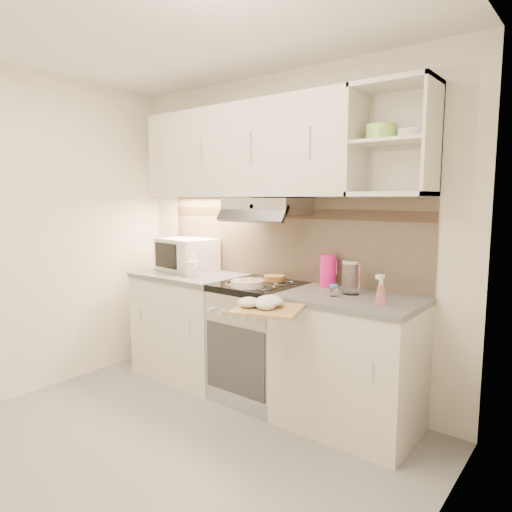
{
  "coord_description": "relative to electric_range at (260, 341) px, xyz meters",
  "views": [
    {
      "loc": [
        2.06,
        -1.59,
        1.54
      ],
      "look_at": [
        0.08,
        0.95,
        1.13
      ],
      "focal_mm": 32.0,
      "sensor_mm": 36.0,
      "label": 1
    }
  ],
  "objects": [
    {
      "name": "watering_can",
      "position": [
        -0.64,
        -0.08,
        0.52
      ],
      "size": [
        0.22,
        0.11,
        0.19
      ],
      "rotation": [
        0.0,
        0.0,
        -0.17
      ],
      "color": "white",
      "rests_on": "worktop_left"
    },
    {
      "name": "spray_bottle",
      "position": [
        1.0,
        -0.1,
        0.53
      ],
      "size": [
        0.07,
        0.07,
        0.2
      ],
      "rotation": [
        0.0,
        0.0,
        -0.08
      ],
      "color": "pink",
      "rests_on": "worktop_right"
    },
    {
      "name": "microwave",
      "position": [
        -0.91,
        0.12,
        0.59
      ],
      "size": [
        0.54,
        0.43,
        0.28
      ],
      "rotation": [
        0.0,
        0.0,
        -0.14
      ],
      "color": "silver",
      "rests_on": "worktop_left"
    },
    {
      "name": "worktop_right",
      "position": [
        0.75,
        0.0,
        0.43
      ],
      "size": [
        0.92,
        0.62,
        0.04
      ],
      "primitive_type": "cube",
      "color": "slate",
      "rests_on": "base_cabinet_right"
    },
    {
      "name": "spice_jar",
      "position": [
        0.66,
        -0.06,
        0.49
      ],
      "size": [
        0.05,
        0.05,
        0.08
      ],
      "rotation": [
        0.0,
        0.0,
        0.11
      ],
      "color": "white",
      "rests_on": "worktop_right"
    },
    {
      "name": "room_shell",
      "position": [
        0.0,
        -0.73,
        1.18
      ],
      "size": [
        3.04,
        2.84,
        2.52
      ],
      "color": "white",
      "rests_on": "ground"
    },
    {
      "name": "ground",
      "position": [
        0.0,
        -1.1,
        -0.45
      ],
      "size": [
        3.0,
        3.0,
        0.0
      ],
      "primitive_type": "plane",
      "color": "gray",
      "rests_on": "ground"
    },
    {
      "name": "glass_jar",
      "position": [
        0.72,
        0.07,
        0.56
      ],
      "size": [
        0.12,
        0.12,
        0.23
      ],
      "rotation": [
        0.0,
        0.0,
        -0.29
      ],
      "color": "white",
      "rests_on": "worktop_right"
    },
    {
      "name": "cutting_board",
      "position": [
        0.47,
        -0.52,
        0.42
      ],
      "size": [
        0.47,
        0.45,
        0.02
      ],
      "primitive_type": "cube",
      "rotation": [
        0.0,
        0.0,
        0.32
      ],
      "color": "tan",
      "rests_on": "base_cabinet_right"
    },
    {
      "name": "dish_towel",
      "position": [
        0.44,
        -0.53,
        0.47
      ],
      "size": [
        0.32,
        0.28,
        0.08
      ],
      "primitive_type": null,
      "rotation": [
        0.0,
        0.0,
        0.11
      ],
      "color": "silver",
      "rests_on": "cutting_board"
    },
    {
      "name": "base_cabinet_right",
      "position": [
        0.75,
        0.0,
        -0.02
      ],
      "size": [
        0.9,
        0.6,
        0.86
      ],
      "primitive_type": "cube",
      "color": "silver",
      "rests_on": "ground"
    },
    {
      "name": "bread_loaf",
      "position": [
        0.03,
        0.16,
        0.47
      ],
      "size": [
        0.16,
        0.16,
        0.04
      ],
      "primitive_type": "cylinder",
      "color": "#A46C48",
      "rests_on": "electric_range"
    },
    {
      "name": "base_cabinet_left",
      "position": [
        -0.75,
        0.0,
        -0.02
      ],
      "size": [
        0.9,
        0.6,
        0.86
      ],
      "primitive_type": "cube",
      "color": "silver",
      "rests_on": "ground"
    },
    {
      "name": "worktop_left",
      "position": [
        -0.75,
        0.0,
        0.43
      ],
      "size": [
        0.92,
        0.62,
        0.04
      ],
      "primitive_type": "cube",
      "color": "slate",
      "rests_on": "base_cabinet_left"
    },
    {
      "name": "electric_range",
      "position": [
        0.0,
        0.0,
        0.0
      ],
      "size": [
        0.6,
        0.6,
        0.9
      ],
      "color": "#B7B7BC",
      "rests_on": "ground"
    },
    {
      "name": "plate_stack",
      "position": [
        0.01,
        -0.15,
        0.47
      ],
      "size": [
        0.24,
        0.24,
        0.05
      ],
      "rotation": [
        0.0,
        0.0,
        0.34
      ],
      "color": "white",
      "rests_on": "electric_range"
    },
    {
      "name": "pink_pitcher",
      "position": [
        0.47,
        0.2,
        0.57
      ],
      "size": [
        0.13,
        0.12,
        0.23
      ],
      "rotation": [
        0.0,
        0.0,
        0.39
      ],
      "color": "#E51683",
      "rests_on": "worktop_right"
    }
  ]
}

